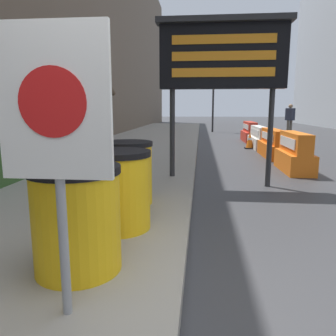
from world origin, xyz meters
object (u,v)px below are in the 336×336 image
message_board (223,57)px  jersey_barrier_red_striped (250,133)px  barrel_drum_back (127,172)px  jersey_barrier_orange_far (273,145)px  jersey_barrier_white (259,138)px  barrel_drum_foreground (77,218)px  jersey_barrier_orange_near (294,154)px  traffic_cone_near (291,147)px  traffic_cone_mid (250,140)px  warning_sign (55,121)px  pedestrian_worker (290,117)px  traffic_light_near_curb (214,82)px  barrel_drum_middle (118,190)px

message_board → jersey_barrier_red_striped: (1.86, 9.00, -2.02)m
barrel_drum_back → jersey_barrier_orange_far: bearing=61.4°
barrel_drum_back → jersey_barrier_white: 9.06m
barrel_drum_foreground → jersey_barrier_red_striped: size_ratio=0.43×
barrel_drum_back → jersey_barrier_orange_near: size_ratio=0.53×
jersey_barrier_orange_far → jersey_barrier_red_striped: 4.95m
jersey_barrier_white → message_board: bearing=-105.9°
jersey_barrier_orange_near → jersey_barrier_orange_far: 2.38m
jersey_barrier_orange_near → traffic_cone_near: (0.43, 1.95, -0.05)m
jersey_barrier_orange_near → traffic_cone_mid: bearing=95.1°
warning_sign → jersey_barrier_white: bearing=74.3°
message_board → traffic_cone_mid: bearing=76.7°
jersey_barrier_orange_near → traffic_cone_near: size_ratio=2.20×
barrel_drum_foreground → warning_sign: warning_sign is taller
message_board → pedestrian_worker: size_ratio=1.78×
message_board → jersey_barrier_white: (1.86, 6.53, -2.05)m
jersey_barrier_red_striped → traffic_cone_mid: jersey_barrier_red_striped is taller
barrel_drum_foreground → jersey_barrier_red_striped: 13.27m
jersey_barrier_orange_near → pedestrian_worker: (2.70, 11.03, 0.61)m
jersey_barrier_orange_near → traffic_light_near_curb: (-1.49, 13.22, 2.73)m
warning_sign → message_board: (1.22, 4.47, 1.00)m
jersey_barrier_white → warning_sign: bearing=-105.7°
jersey_barrier_orange_far → traffic_cone_near: 0.61m
jersey_barrier_red_striped → traffic_cone_near: (0.43, -5.38, -0.03)m
warning_sign → traffic_light_near_curb: (1.60, 19.36, 1.73)m
jersey_barrier_orange_near → warning_sign: bearing=-116.7°
jersey_barrier_orange_far → jersey_barrier_white: jersey_barrier_orange_far is taller
jersey_barrier_orange_far → traffic_light_near_curb: (-1.49, 10.84, 2.77)m
message_board → jersey_barrier_white: size_ratio=1.42×
barrel_drum_foreground → jersey_barrier_white: 10.89m
barrel_drum_foreground → barrel_drum_back: same height
message_board → jersey_barrier_white: bearing=74.1°
barrel_drum_middle → traffic_light_near_curb: size_ratio=0.20×
barrel_drum_foreground → pedestrian_worker: 17.60m
barrel_drum_middle → traffic_light_near_curb: 18.04m
traffic_cone_mid → jersey_barrier_white: bearing=43.2°
barrel_drum_middle → traffic_cone_mid: 9.45m
traffic_cone_near → jersey_barrier_orange_far: bearing=135.1°
barrel_drum_back → pedestrian_worker: (5.96, 14.62, 0.42)m
pedestrian_worker → barrel_drum_foreground: bearing=120.6°
jersey_barrier_orange_near → barrel_drum_back: bearing=-132.2°
warning_sign → traffic_cone_near: warning_sign is taller
jersey_barrier_orange_near → traffic_cone_near: bearing=77.4°
message_board → jersey_barrier_red_striped: message_board is taller
message_board → jersey_barrier_white: message_board is taller
traffic_cone_near → jersey_barrier_white: bearing=98.5°
traffic_light_near_curb → jersey_barrier_orange_far: bearing=-82.2°
traffic_light_near_curb → pedestrian_worker: traffic_light_near_curb is taller
message_board → traffic_cone_near: 4.74m
warning_sign → message_board: message_board is taller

